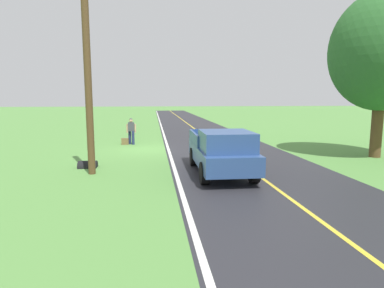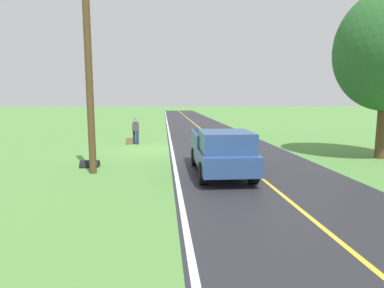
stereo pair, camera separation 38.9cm
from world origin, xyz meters
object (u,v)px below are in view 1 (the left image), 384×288
Objects in this scene: hitchhiker_walking at (131,130)px; utility_pole_roadside at (88,78)px; suitcase_carried at (125,141)px; tree_far_side_near at (383,52)px; pickup_truck_passing at (222,151)px.

utility_pole_roadside is (1.05, 8.35, 2.83)m from hitchhiker_walking.
utility_pole_roadside reaches higher than hitchhiker_walking.
hitchhiker_walking is at bearing 100.86° from suitcase_carried.
suitcase_carried is at bearing -24.89° from tree_far_side_near.
utility_pole_roadside is at bearing 82.83° from hitchhiker_walking.
utility_pole_roadside reaches higher than suitcase_carried.
suitcase_carried is 0.06× the size of utility_pole_roadside.
utility_pole_roadside reaches higher than pickup_truck_passing.
tree_far_side_near is (-13.25, 6.15, 5.11)m from suitcase_carried.
hitchhiker_walking is 0.88m from suitcase_carried.
pickup_truck_passing is at bearing 24.18° from suitcase_carried.
suitcase_carried is (0.42, 0.10, -0.77)m from hitchhiker_walking.
hitchhiker_walking is 0.32× the size of pickup_truck_passing.
hitchhiker_walking is at bearing -97.17° from utility_pole_roadside.
utility_pole_roadside is at bearing -7.76° from pickup_truck_passing.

